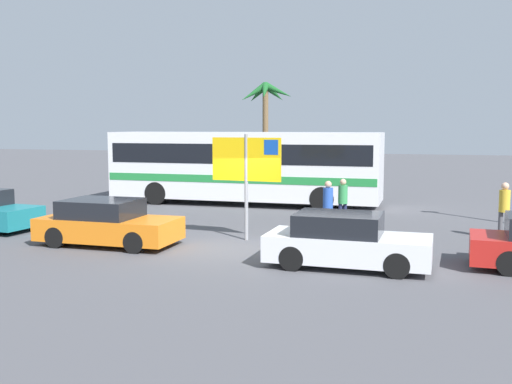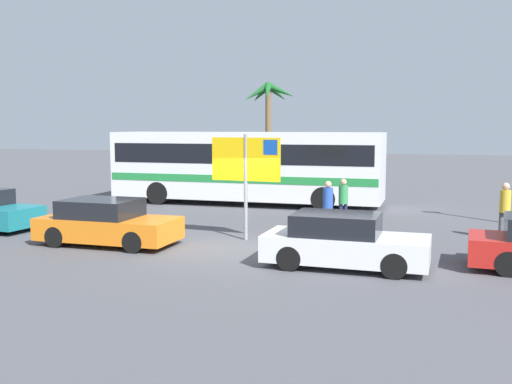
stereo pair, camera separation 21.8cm
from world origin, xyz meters
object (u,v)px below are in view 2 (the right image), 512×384
(bus_front_coach, at_px, (246,164))
(pedestrian_by_bus, at_px, (343,199))
(pedestrian_near_sign, at_px, (505,206))
(ferry_sign, at_px, (247,163))
(car_orange, at_px, (107,223))
(pedestrian_crossing_lot, at_px, (328,203))
(car_white, at_px, (343,242))

(bus_front_coach, distance_m, pedestrian_by_bus, 6.92)
(pedestrian_near_sign, bearing_deg, ferry_sign, -73.45)
(car_orange, relative_size, pedestrian_by_bus, 2.44)
(pedestrian_crossing_lot, relative_size, pedestrian_near_sign, 0.97)
(pedestrian_crossing_lot, xyz_separation_m, pedestrian_near_sign, (5.29, 0.51, 0.03))
(ferry_sign, distance_m, car_orange, 4.47)
(bus_front_coach, relative_size, pedestrian_crossing_lot, 6.98)
(pedestrian_near_sign, bearing_deg, pedestrian_by_bus, -100.86)
(bus_front_coach, relative_size, pedestrian_near_sign, 6.81)
(car_white, bearing_deg, car_orange, 174.78)
(ferry_sign, xyz_separation_m, pedestrian_near_sign, (7.44, 2.24, -1.29))
(car_orange, bearing_deg, pedestrian_by_bus, 40.13)
(bus_front_coach, xyz_separation_m, ferry_sign, (2.60, -7.88, 0.54))
(car_orange, xyz_separation_m, pedestrian_by_bus, (6.12, 5.05, 0.34))
(car_orange, bearing_deg, car_white, -5.86)
(car_orange, relative_size, pedestrian_near_sign, 2.31)
(car_white, height_order, pedestrian_by_bus, pedestrian_by_bus)
(ferry_sign, relative_size, car_white, 0.80)
(car_orange, xyz_separation_m, car_white, (7.01, -0.80, -0.00))
(car_orange, bearing_deg, pedestrian_near_sign, 20.84)
(pedestrian_near_sign, bearing_deg, pedestrian_crossing_lot, -84.66)
(ferry_sign, distance_m, car_white, 4.57)
(ferry_sign, height_order, pedestrian_near_sign, ferry_sign)
(ferry_sign, relative_size, pedestrian_crossing_lot, 1.88)
(pedestrian_crossing_lot, distance_m, pedestrian_near_sign, 5.32)
(ferry_sign, bearing_deg, pedestrian_near_sign, 21.65)
(pedestrian_by_bus, bearing_deg, bus_front_coach, 9.64)
(bus_front_coach, xyz_separation_m, car_orange, (-1.10, -9.74, -1.15))
(ferry_sign, bearing_deg, car_orange, -148.42)
(car_white, distance_m, pedestrian_by_bus, 5.92)
(bus_front_coach, xyz_separation_m, pedestrian_by_bus, (5.02, -4.70, -0.81))
(pedestrian_crossing_lot, relative_size, pedestrian_by_bus, 1.03)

